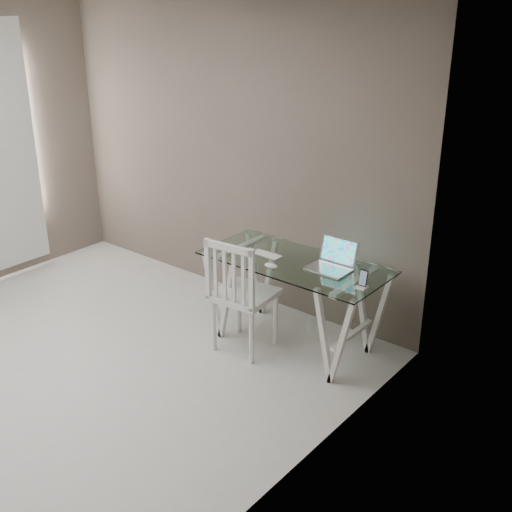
% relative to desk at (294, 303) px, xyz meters
% --- Properties ---
extents(desk, '(1.50, 0.70, 0.75)m').
position_rel_desk_xyz_m(desk, '(0.00, 0.00, 0.00)').
color(desk, silver).
rests_on(desk, ground).
extents(chair, '(0.49, 0.49, 0.98)m').
position_rel_desk_xyz_m(chair, '(-0.27, -0.36, 0.16)').
color(chair, white).
rests_on(chair, ground).
extents(laptop, '(0.32, 0.28, 0.22)m').
position_rel_desk_xyz_m(laptop, '(0.30, 0.08, 0.42)').
color(laptop, silver).
rests_on(laptop, desk).
extents(keyboard, '(0.27, 0.11, 0.01)m').
position_rel_desk_xyz_m(keyboard, '(-0.25, -0.04, 0.37)').
color(keyboard, silver).
rests_on(keyboard, desk).
extents(mouse, '(0.11, 0.07, 0.04)m').
position_rel_desk_xyz_m(mouse, '(-0.07, -0.22, 0.38)').
color(mouse, white).
rests_on(mouse, desk).
extents(phone_dock, '(0.07, 0.07, 0.14)m').
position_rel_desk_xyz_m(phone_dock, '(0.66, -0.10, 0.40)').
color(phone_dock, white).
rests_on(phone_dock, desk).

